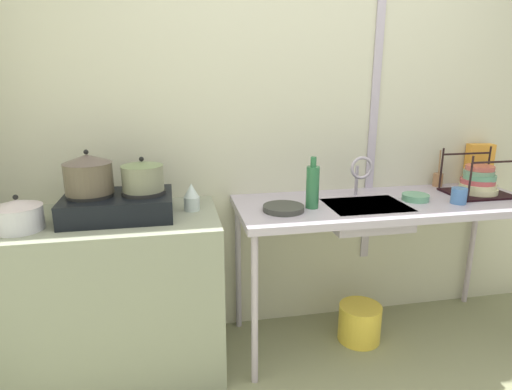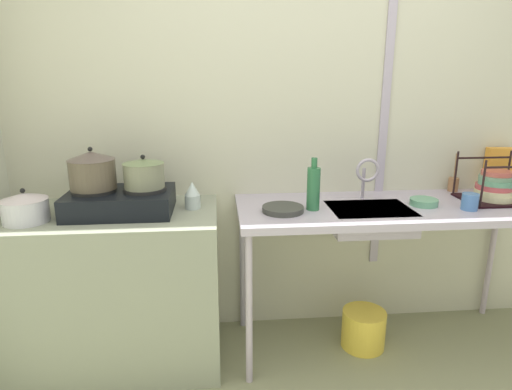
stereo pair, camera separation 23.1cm
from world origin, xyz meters
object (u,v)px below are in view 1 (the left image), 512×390
object	(u,v)px
pot_beside_stove	(18,215)
dish_rack	(478,182)
percolator	(192,197)
faucet	(361,170)
bottle_by_sink	(313,186)
cereal_box	(479,164)
stove	(118,205)
small_bowl_on_drainboard	(415,197)
frying_pan	(284,208)
bucket_on_floor	(360,323)
sink_basin	(366,215)
cup_by_rack	(459,196)
pot_on_left_burner	(88,174)
pot_on_right_burner	(143,176)
utensil_jar	(438,179)

from	to	relation	value
pot_beside_stove	dish_rack	size ratio (longest dim) A/B	0.63
percolator	faucet	size ratio (longest dim) A/B	0.59
bottle_by_sink	cereal_box	size ratio (longest dim) A/B	1.05
stove	small_bowl_on_drainboard	bearing A→B (deg)	-0.53
pot_beside_stove	frying_pan	bearing A→B (deg)	2.10
bottle_by_sink	bucket_on_floor	size ratio (longest dim) A/B	1.10
dish_rack	sink_basin	bearing A→B (deg)	-174.32
percolator	cup_by_rack	bearing A→B (deg)	-6.18
bottle_by_sink	bucket_on_floor	distance (m)	0.95
pot_on_left_burner	small_bowl_on_drainboard	bearing A→B (deg)	-0.49
stove	faucet	xyz separation A→B (m)	(1.35, 0.10, 0.10)
sink_basin	bucket_on_floor	size ratio (longest dim) A/B	1.71
small_bowl_on_drainboard	sink_basin	bearing A→B (deg)	-174.53
pot_on_left_burner	frying_pan	xyz separation A→B (m)	(0.98, -0.06, -0.22)
small_bowl_on_drainboard	bucket_on_floor	size ratio (longest dim) A/B	0.59
pot_beside_stove	cup_by_rack	size ratio (longest dim) A/B	2.48
pot_on_right_burner	bottle_by_sink	xyz separation A→B (m)	(0.89, -0.04, -0.09)
pot_beside_stove	pot_on_left_burner	bearing A→B (deg)	19.91
frying_pan	faucet	bearing A→B (deg)	18.37
percolator	stove	bearing A→B (deg)	-173.47
bottle_by_sink	bucket_on_floor	xyz separation A→B (m)	(0.34, 0.02, -0.88)
sink_basin	bottle_by_sink	distance (m)	0.37
pot_on_left_burner	frying_pan	distance (m)	1.00
pot_on_right_burner	bucket_on_floor	bearing A→B (deg)	-0.94
pot_on_left_burner	cereal_box	xyz separation A→B (m)	(2.38, 0.26, -0.10)
sink_basin	faucet	bearing A→B (deg)	81.87
small_bowl_on_drainboard	cup_by_rack	bearing A→B (deg)	-26.71
stove	frying_pan	world-z (taller)	stove
frying_pan	cereal_box	size ratio (longest dim) A/B	0.82
frying_pan	bucket_on_floor	bearing A→B (deg)	4.93
bucket_on_floor	percolator	bearing A→B (deg)	176.37
pot_on_right_burner	small_bowl_on_drainboard	xyz separation A→B (m)	(1.52, -0.02, -0.19)
pot_on_right_burner	cereal_box	xyz separation A→B (m)	(2.12, 0.26, -0.07)
bottle_by_sink	cereal_box	xyz separation A→B (m)	(1.24, 0.29, 0.01)
faucet	bottle_by_sink	xyz separation A→B (m)	(-0.34, -0.14, -0.04)
dish_rack	bottle_by_sink	size ratio (longest dim) A/B	1.24
sink_basin	utensil_jar	world-z (taller)	utensil_jar
small_bowl_on_drainboard	dish_rack	bearing A→B (deg)	5.83
bucket_on_floor	faucet	bearing A→B (deg)	90.64
faucet	bucket_on_floor	bearing A→B (deg)	-89.36
dish_rack	bucket_on_floor	world-z (taller)	dish_rack
pot_beside_stove	frying_pan	distance (m)	1.29
percolator	cup_by_rack	xyz separation A→B (m)	(1.48, -0.16, -0.03)
small_bowl_on_drainboard	pot_on_left_burner	bearing A→B (deg)	179.51
faucet	cereal_box	size ratio (longest dim) A/B	0.93
pot_beside_stove	cup_by_rack	xyz separation A→B (m)	(2.29, -0.01, -0.03)
pot_on_right_burner	cup_by_rack	world-z (taller)	pot_on_right_burner
pot_on_left_burner	cup_by_rack	world-z (taller)	pot_on_left_burner
stove	cereal_box	size ratio (longest dim) A/B	2.00
pot_on_right_burner	sink_basin	size ratio (longest dim) A/B	0.48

